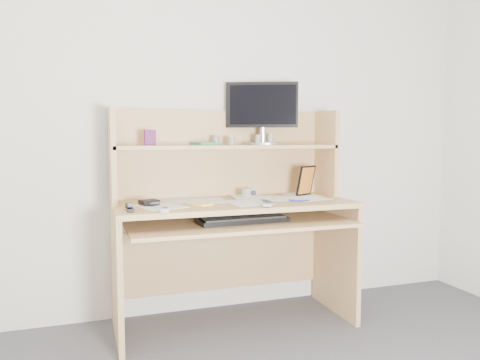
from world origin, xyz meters
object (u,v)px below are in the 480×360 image
object	(u,v)px
keyboard	(242,219)
game_case	(306,181)
monitor	(262,111)
desk	(230,209)
tv_remote	(267,203)

from	to	relation	value
keyboard	game_case	bearing A→B (deg)	20.15
game_case	monitor	size ratio (longest dim) A/B	0.45
keyboard	monitor	xyz separation A→B (m)	(0.24, 0.32, 0.62)
desk	tv_remote	xyz separation A→B (m)	(0.12, -0.31, 0.07)
game_case	monitor	world-z (taller)	monitor
keyboard	desk	bearing A→B (deg)	87.68
game_case	monitor	distance (m)	0.52
tv_remote	keyboard	bearing A→B (deg)	162.93
tv_remote	monitor	xyz separation A→B (m)	(0.13, 0.41, 0.53)
tv_remote	desk	bearing A→B (deg)	131.54
desk	keyboard	xyz separation A→B (m)	(0.00, -0.22, -0.03)
desk	game_case	size ratio (longest dim) A/B	7.23
desk	monitor	size ratio (longest dim) A/B	3.26
desk	game_case	bearing A→B (deg)	-0.30
monitor	tv_remote	bearing A→B (deg)	-83.15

